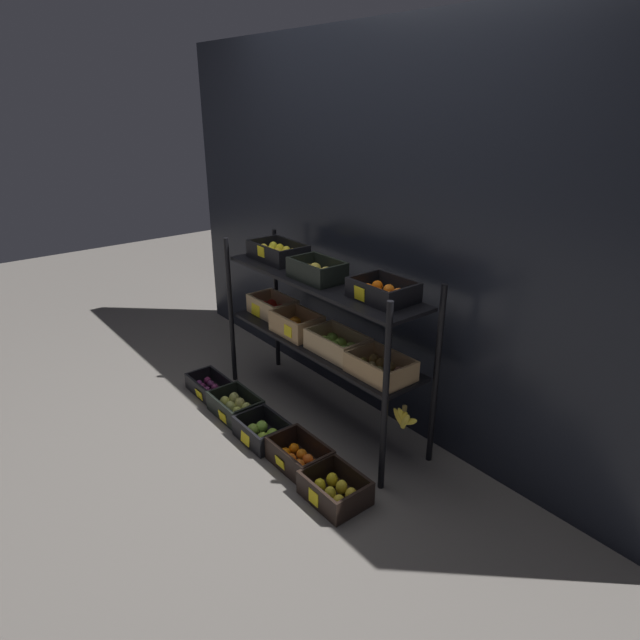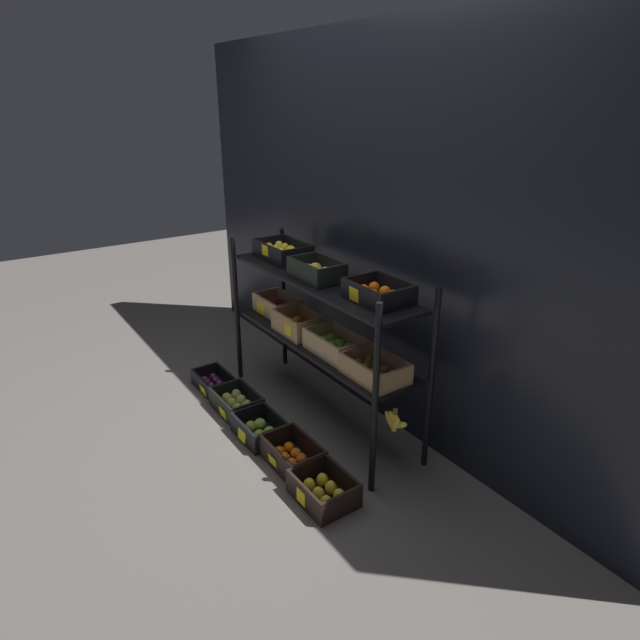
# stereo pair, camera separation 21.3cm
# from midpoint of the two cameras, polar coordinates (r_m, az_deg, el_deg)

# --- Properties ---
(ground_plane) EXTENTS (10.00, 10.00, 0.00)m
(ground_plane) POSITION_cam_midpoint_polar(r_m,az_deg,el_deg) (3.50, 1.77, -9.87)
(ground_plane) COLOR #605B56
(storefront_wall) EXTENTS (3.87, 0.12, 2.24)m
(storefront_wall) POSITION_cam_midpoint_polar(r_m,az_deg,el_deg) (3.28, 7.53, 9.10)
(storefront_wall) COLOR black
(storefront_wall) RESTS_ON ground_plane
(display_rack) EXTENTS (1.61, 0.40, 1.03)m
(display_rack) POSITION_cam_midpoint_polar(r_m,az_deg,el_deg) (3.18, 1.89, 0.74)
(display_rack) COLOR black
(display_rack) RESTS_ON ground_plane
(crate_ground_plum) EXTENTS (0.36, 0.21, 0.11)m
(crate_ground_plum) POSITION_cam_midpoint_polar(r_m,az_deg,el_deg) (3.80, -9.35, -6.67)
(crate_ground_plum) COLOR black
(crate_ground_plum) RESTS_ON ground_plane
(crate_ground_pear) EXTENTS (0.34, 0.24, 0.13)m
(crate_ground_pear) POSITION_cam_midpoint_polar(r_m,az_deg,el_deg) (3.53, -7.00, -8.71)
(crate_ground_pear) COLOR black
(crate_ground_pear) RESTS_ON ground_plane
(crate_ground_apple_green) EXTENTS (0.31, 0.24, 0.13)m
(crate_ground_apple_green) POSITION_cam_midpoint_polar(r_m,az_deg,el_deg) (3.27, -4.45, -11.41)
(crate_ground_apple_green) COLOR black
(crate_ground_apple_green) RESTS_ON ground_plane
(crate_ground_tangerine) EXTENTS (0.35, 0.23, 0.14)m
(crate_ground_tangerine) POSITION_cam_midpoint_polar(r_m,az_deg,el_deg) (3.05, -0.78, -14.19)
(crate_ground_tangerine) COLOR black
(crate_ground_tangerine) RESTS_ON ground_plane
(crate_ground_lemon) EXTENTS (0.31, 0.25, 0.13)m
(crate_ground_lemon) POSITION_cam_midpoint_polar(r_m,az_deg,el_deg) (2.83, 2.66, -17.49)
(crate_ground_lemon) COLOR black
(crate_ground_lemon) RESTS_ON ground_plane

